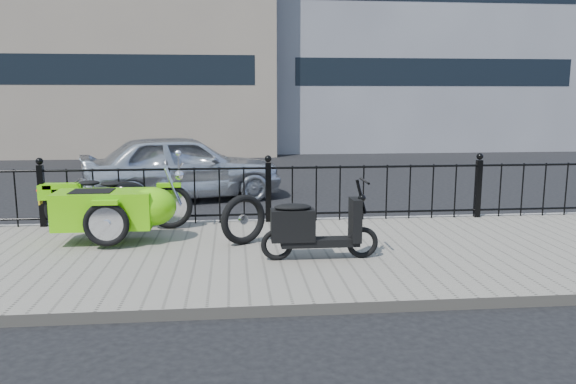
{
  "coord_description": "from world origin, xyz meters",
  "views": [
    {
      "loc": [
        -0.57,
        -7.55,
        2.12
      ],
      "look_at": [
        0.18,
        -0.1,
        0.84
      ],
      "focal_mm": 35.0,
      "sensor_mm": 36.0,
      "label": 1
    }
  ],
  "objects": [
    {
      "name": "ground",
      "position": [
        0.0,
        0.0,
        0.0
      ],
      "size": [
        120.0,
        120.0,
        0.0
      ],
      "primitive_type": "plane",
      "color": "black",
      "rests_on": "ground"
    },
    {
      "name": "motorcycle_sidecar",
      "position": [
        -2.15,
        0.34,
        0.59
      ],
      "size": [
        2.28,
        1.48,
        0.98
      ],
      "color": "black",
      "rests_on": "sidewalk"
    },
    {
      "name": "curb",
      "position": [
        0.0,
        1.44,
        0.06
      ],
      "size": [
        30.0,
        0.1,
        0.12
      ],
      "primitive_type": "cube",
      "color": "gray",
      "rests_on": "ground"
    },
    {
      "name": "spare_tire",
      "position": [
        -0.43,
        -0.08,
        0.47
      ],
      "size": [
        0.64,
        0.44,
        0.69
      ],
      "primitive_type": "torus",
      "rotation": [
        1.57,
        0.0,
        0.54
      ],
      "color": "black",
      "rests_on": "sidewalk"
    },
    {
      "name": "scooter",
      "position": [
        0.4,
        -0.88,
        0.51
      ],
      "size": [
        1.47,
        0.43,
        1.0
      ],
      "color": "black",
      "rests_on": "sidewalk"
    },
    {
      "name": "sidewalk",
      "position": [
        0.0,
        -0.5,
        0.06
      ],
      "size": [
        30.0,
        3.8,
        0.12
      ],
      "primitive_type": "cube",
      "color": "gray",
      "rests_on": "ground"
    },
    {
      "name": "sedan_car",
      "position": [
        -1.59,
        4.06,
        0.69
      ],
      "size": [
        4.33,
        2.6,
        1.38
      ],
      "primitive_type": "imported",
      "rotation": [
        0.0,
        0.0,
        1.83
      ],
      "color": "silver",
      "rests_on": "ground"
    },
    {
      "name": "iron_fence",
      "position": [
        0.0,
        1.3,
        0.59
      ],
      "size": [
        14.11,
        0.11,
        1.08
      ],
      "color": "black",
      "rests_on": "sidewalk"
    }
  ]
}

